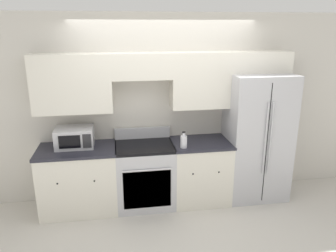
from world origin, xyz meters
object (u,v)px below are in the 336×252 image
(microwave, at_px, (75,137))
(bottle, at_px, (184,141))
(oven_range, at_px, (145,174))
(refrigerator, at_px, (256,136))

(microwave, distance_m, bottle, 1.44)
(oven_range, bearing_deg, refrigerator, 1.61)
(oven_range, bearing_deg, microwave, 174.76)
(oven_range, xyz_separation_m, refrigerator, (1.61, 0.05, 0.45))
(refrigerator, bearing_deg, oven_range, -178.39)
(bottle, bearing_deg, oven_range, 159.92)
(oven_range, height_order, microwave, microwave)
(microwave, bearing_deg, bottle, -10.71)
(oven_range, xyz_separation_m, bottle, (0.50, -0.18, 0.52))
(oven_range, distance_m, refrigerator, 1.67)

